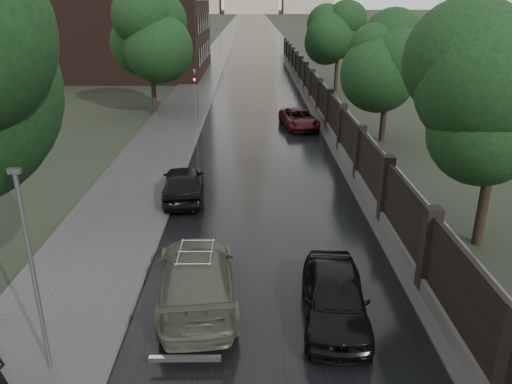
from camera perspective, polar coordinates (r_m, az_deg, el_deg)
name	(u,v)px	position (r m, az deg, el deg)	size (l,w,h in m)	color
road	(252,22)	(198.20, -0.45, 18.88)	(8.00, 420.00, 0.02)	black
sidewalk_left	(236,22)	(198.27, -2.28, 18.89)	(4.00, 420.00, 0.16)	#2D2D2D
verge_right	(267,22)	(198.30, 1.23, 18.89)	(3.00, 420.00, 0.08)	#2D2D2D
fence_right	(316,95)	(41.03, 6.86, 10.92)	(0.45, 75.72, 2.70)	#383533
tree_left_far	(150,43)	(38.85, -12.02, 16.35)	(4.25, 4.25, 7.39)	black
tree_right_a	(501,108)	(18.28, 26.16, 8.63)	(4.08, 4.08, 7.01)	black
tree_right_b	(389,59)	(31.29, 14.96, 14.48)	(4.08, 4.08, 7.01)	black
tree_right_c	(338,37)	(48.83, 9.41, 17.10)	(4.08, 4.08, 7.01)	black
lamp_post	(33,274)	(12.04, -24.09, -8.54)	(0.25, 0.12, 5.11)	#59595E
traffic_light	(195,94)	(33.74, -6.96, 11.08)	(0.16, 0.32, 4.00)	#59595E
volga_sedan	(197,277)	(14.65, -6.78, -9.66)	(2.20, 5.41, 1.57)	#45493A
hatchback_left	(183,183)	(22.03, -8.29, 1.05)	(1.76, 4.37, 1.49)	black
car_right_near	(335,297)	(13.97, 8.99, -11.73)	(1.73, 4.29, 1.46)	black
car_right_far	(299,119)	(34.33, 4.95, 8.34)	(2.12, 4.60, 1.28)	black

